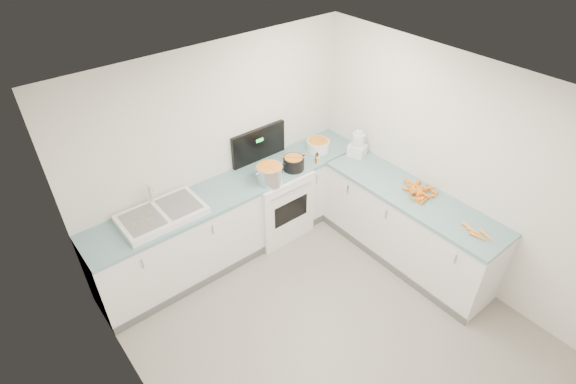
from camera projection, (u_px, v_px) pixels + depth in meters
floor at (333, 334)px, 4.63m from camera, size 3.50×4.00×0.00m
ceiling at (354, 114)px, 3.14m from camera, size 3.50×4.00×0.00m
wall_back at (218, 151)px, 5.13m from camera, size 3.50×0.00×2.50m
wall_left at (154, 359)px, 3.00m from camera, size 0.00×4.00×2.50m
wall_right at (459, 174)px, 4.77m from camera, size 0.00×4.00×2.50m
counter_back at (237, 217)px, 5.41m from camera, size 3.50×0.62×0.94m
counter_right at (407, 226)px, 5.27m from camera, size 0.62×2.20×0.94m
stove at (274, 200)px, 5.67m from camera, size 0.76×0.65×1.36m
sink at (162, 214)px, 4.65m from camera, size 0.86×0.52×0.31m
steel_pot at (269, 175)px, 5.14m from camera, size 0.35×0.35×0.23m
black_pot at (294, 164)px, 5.36m from camera, size 0.27×0.27×0.18m
wooden_spoon at (294, 157)px, 5.30m from camera, size 0.27×0.25×0.01m
mixing_bowl at (318, 145)px, 5.71m from camera, size 0.30×0.30×0.13m
extract_bottle at (317, 159)px, 5.48m from camera, size 0.05×0.05×0.12m
spice_jar at (317, 160)px, 5.49m from camera, size 0.04×0.04×0.08m
food_processor at (358, 145)px, 5.56m from camera, size 0.22×0.25×0.34m
carrot_pile at (419, 191)px, 4.98m from camera, size 0.43×0.45×0.09m
peeled_carrots at (478, 233)px, 4.44m from camera, size 0.15×0.37×0.04m
peelings at (146, 219)px, 4.53m from camera, size 0.24×0.22×0.01m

